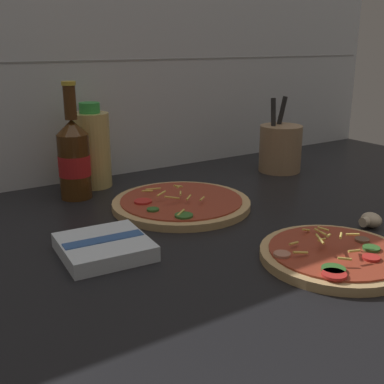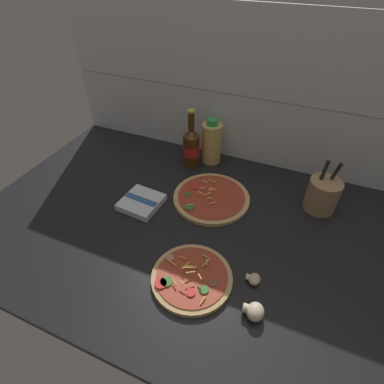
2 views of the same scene
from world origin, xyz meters
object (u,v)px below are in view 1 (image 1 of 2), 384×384
object	(u,v)px
pizza_far	(181,203)
mushroom_right	(371,220)
beer_bottle	(74,158)
oil_bottle	(92,149)
dish_towel	(104,247)
pizza_near	(335,255)
utensil_crock	(280,148)

from	to	relation	value
pizza_far	mushroom_right	world-z (taller)	pizza_far
mushroom_right	beer_bottle	bearing A→B (deg)	130.05
beer_bottle	mushroom_right	xyz separation A→B (cm)	(37.81, -44.98, -7.34)
oil_bottle	mushroom_right	xyz separation A→B (cm)	(31.44, -51.10, -7.39)
beer_bottle	oil_bottle	size ratio (longest dim) A/B	1.27
dish_towel	pizza_near	bearing A→B (deg)	-36.71
utensil_crock	beer_bottle	bearing A→B (deg)	172.38
pizza_near	pizza_far	size ratio (longest dim) A/B	0.82
pizza_far	oil_bottle	xyz separation A→B (cm)	(-8.88, 23.58, 7.89)
pizza_far	dish_towel	distance (cm)	24.98
oil_bottle	utensil_crock	distance (cm)	46.84
pizza_near	beer_bottle	world-z (taller)	beer_bottle
pizza_far	oil_bottle	size ratio (longest dim) A/B	1.45
oil_bottle	dish_towel	size ratio (longest dim) A/B	1.34
oil_bottle	utensil_crock	world-z (taller)	oil_bottle
oil_bottle	pizza_far	bearing A→B (deg)	-69.36
oil_bottle	dish_towel	bearing A→B (deg)	-109.58
beer_bottle	dish_towel	distance (cm)	31.44
beer_bottle	mushroom_right	distance (cm)	59.22
pizza_near	dish_towel	bearing A→B (deg)	143.29
mushroom_right	dish_towel	distance (cm)	46.76
oil_bottle	utensil_crock	size ratio (longest dim) A/B	1.02
beer_bottle	dish_towel	size ratio (longest dim) A/B	1.70
pizza_far	utensil_crock	size ratio (longest dim) A/B	1.47
mushroom_right	pizza_far	bearing A→B (deg)	129.34
pizza_near	mushroom_right	world-z (taller)	pizza_near
utensil_crock	oil_bottle	bearing A→B (deg)	163.89
pizza_far	beer_bottle	distance (cm)	24.47
pizza_near	beer_bottle	distance (cm)	55.96
beer_bottle	utensil_crock	size ratio (longest dim) A/B	1.30
pizza_far	dish_towel	bearing A→B (deg)	-150.24
beer_bottle	mushroom_right	bearing A→B (deg)	-49.95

